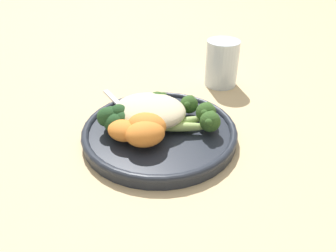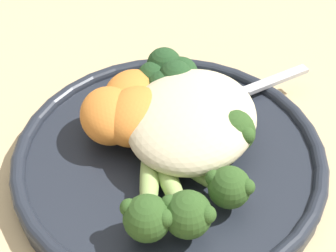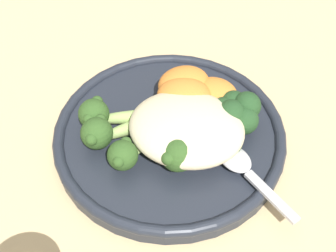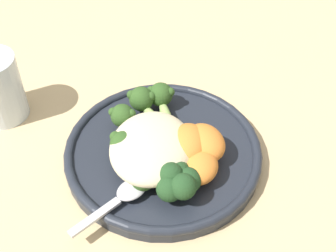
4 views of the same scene
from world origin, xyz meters
name	(u,v)px [view 4 (image 4 of 4)]	position (x,y,z in m)	size (l,w,h in m)	color
ground_plane	(177,151)	(0.00, 0.00, 0.00)	(4.00, 4.00, 0.00)	#D6B784
plate	(163,152)	(-0.01, 0.02, 0.01)	(0.24, 0.24, 0.02)	#232833
quinoa_mound	(151,147)	(-0.03, 0.03, 0.04)	(0.12, 0.10, 0.04)	beige
broccoli_stalk_0	(163,104)	(0.05, 0.02, 0.04)	(0.10, 0.06, 0.03)	#9EBC66
broccoli_stalk_1	(149,110)	(0.03, 0.04, 0.04)	(0.11, 0.09, 0.03)	#9EBC66
broccoli_stalk_2	(131,121)	(0.01, 0.06, 0.03)	(0.06, 0.10, 0.03)	#9EBC66
broccoli_stalk_3	(132,145)	(-0.03, 0.05, 0.04)	(0.05, 0.08, 0.03)	#9EBC66
broccoli_stalk_4	(147,155)	(-0.04, 0.03, 0.03)	(0.07, 0.07, 0.03)	#9EBC66
broccoli_stalk_5	(153,167)	(-0.06, 0.02, 0.03)	(0.09, 0.06, 0.03)	#9EBC66
sweet_potato_chunk_0	(188,144)	(-0.02, -0.02, 0.04)	(0.06, 0.05, 0.04)	orange
sweet_potato_chunk_1	(201,167)	(-0.05, -0.03, 0.04)	(0.05, 0.04, 0.03)	orange
sweet_potato_chunk_2	(205,143)	(-0.02, -0.03, 0.04)	(0.06, 0.05, 0.03)	orange
kale_tuft	(177,181)	(-0.08, -0.01, 0.04)	(0.05, 0.05, 0.04)	#234723
spoon	(125,195)	(-0.09, 0.05, 0.03)	(0.09, 0.08, 0.01)	silver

